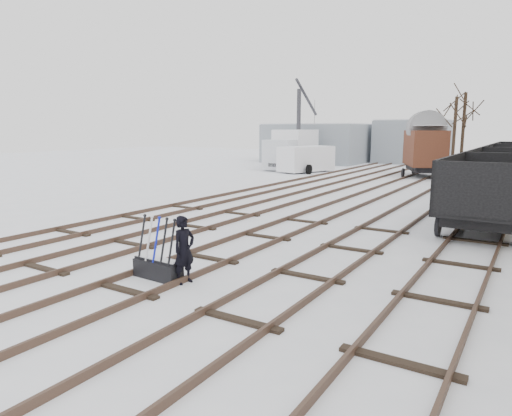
{
  "coord_description": "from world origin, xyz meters",
  "views": [
    {
      "loc": [
        7.54,
        -9.62,
        3.55
      ],
      "look_at": [
        0.4,
        1.83,
        1.2
      ],
      "focal_mm": 32.0,
      "sensor_mm": 36.0,
      "label": 1
    }
  ],
  "objects_px": {
    "freight_wagon_a": "(485,202)",
    "box_van_wagon": "(425,147)",
    "ground_frame": "(158,267)",
    "worker": "(184,250)",
    "lorry": "(292,149)",
    "panel_van": "(306,159)",
    "crane": "(299,143)"
  },
  "relations": [
    {
      "from": "worker",
      "to": "box_van_wagon",
      "type": "relative_size",
      "value": 0.28
    },
    {
      "from": "freight_wagon_a",
      "to": "box_van_wagon",
      "type": "bearing_deg",
      "value": 108.25
    },
    {
      "from": "box_van_wagon",
      "to": "ground_frame",
      "type": "bearing_deg",
      "value": -112.67
    },
    {
      "from": "crane",
      "to": "panel_van",
      "type": "bearing_deg",
      "value": -58.34
    },
    {
      "from": "panel_van",
      "to": "worker",
      "type": "bearing_deg",
      "value": -51.62
    },
    {
      "from": "lorry",
      "to": "crane",
      "type": "height_order",
      "value": "crane"
    },
    {
      "from": "box_van_wagon",
      "to": "worker",
      "type": "bearing_deg",
      "value": -111.13
    },
    {
      "from": "freight_wagon_a",
      "to": "lorry",
      "type": "height_order",
      "value": "lorry"
    },
    {
      "from": "ground_frame",
      "to": "lorry",
      "type": "distance_m",
      "value": 31.51
    },
    {
      "from": "ground_frame",
      "to": "worker",
      "type": "height_order",
      "value": "worker"
    },
    {
      "from": "freight_wagon_a",
      "to": "crane",
      "type": "height_order",
      "value": "crane"
    },
    {
      "from": "box_van_wagon",
      "to": "crane",
      "type": "xyz_separation_m",
      "value": [
        -12.78,
        4.68,
        -0.04
      ]
    },
    {
      "from": "box_van_wagon",
      "to": "freight_wagon_a",
      "type": "bearing_deg",
      "value": -94.19
    },
    {
      "from": "worker",
      "to": "crane",
      "type": "relative_size",
      "value": 0.19
    },
    {
      "from": "crane",
      "to": "worker",
      "type": "bearing_deg",
      "value": -67.42
    },
    {
      "from": "ground_frame",
      "to": "box_van_wagon",
      "type": "xyz_separation_m",
      "value": [
        0.11,
        28.09,
        1.93
      ]
    },
    {
      "from": "worker",
      "to": "crane",
      "type": "distance_m",
      "value": 35.34
    },
    {
      "from": "ground_frame",
      "to": "lorry",
      "type": "height_order",
      "value": "lorry"
    },
    {
      "from": "worker",
      "to": "lorry",
      "type": "xyz_separation_m",
      "value": [
        -12.38,
        29.15,
        0.99
      ]
    },
    {
      "from": "worker",
      "to": "box_van_wagon",
      "type": "bearing_deg",
      "value": 11.18
    },
    {
      "from": "ground_frame",
      "to": "crane",
      "type": "xyz_separation_m",
      "value": [
        -12.67,
        32.77,
        1.89
      ]
    },
    {
      "from": "worker",
      "to": "freight_wagon_a",
      "type": "distance_m",
      "value": 11.4
    },
    {
      "from": "panel_van",
      "to": "ground_frame",
      "type": "bearing_deg",
      "value": -53.12
    },
    {
      "from": "crane",
      "to": "freight_wagon_a",
      "type": "bearing_deg",
      "value": -50.12
    },
    {
      "from": "freight_wagon_a",
      "to": "worker",
      "type": "bearing_deg",
      "value": -117.45
    },
    {
      "from": "ground_frame",
      "to": "freight_wagon_a",
      "type": "relative_size",
      "value": 0.23
    },
    {
      "from": "worker",
      "to": "panel_van",
      "type": "xyz_separation_m",
      "value": [
        -9.7,
        26.58,
        0.31
      ]
    },
    {
      "from": "ground_frame",
      "to": "box_van_wagon",
      "type": "relative_size",
      "value": 0.27
    },
    {
      "from": "worker",
      "to": "panel_van",
      "type": "distance_m",
      "value": 28.3
    },
    {
      "from": "ground_frame",
      "to": "freight_wagon_a",
      "type": "xyz_separation_m",
      "value": [
        6.01,
        10.22,
        0.71
      ]
    },
    {
      "from": "ground_frame",
      "to": "freight_wagon_a",
      "type": "distance_m",
      "value": 11.87
    },
    {
      "from": "freight_wagon_a",
      "to": "crane",
      "type": "distance_m",
      "value": 29.3
    }
  ]
}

